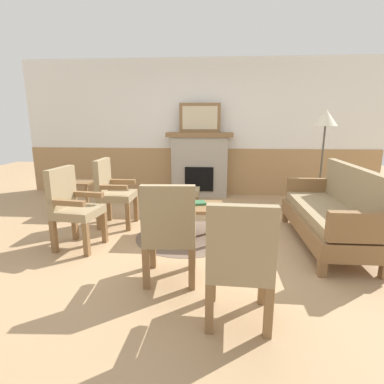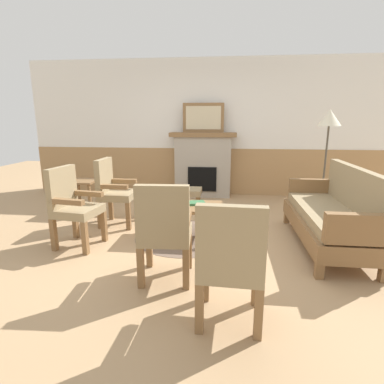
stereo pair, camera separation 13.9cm
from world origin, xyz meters
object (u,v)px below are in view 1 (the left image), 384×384
framed_picture (200,118)px  armchair_front_left (240,258)px  couch (331,214)px  armchair_by_window_left (72,204)px  footstool (188,193)px  fireplace (200,164)px  side_table (80,188)px  book_on_table (196,203)px  armchair_near_fireplace (112,190)px  floor_lamp_by_couch (325,125)px  coffee_table (186,209)px  armchair_front_center (170,228)px

framed_picture → armchair_front_left: bearing=-82.8°
couch → armchair_by_window_left: (-3.13, -0.32, 0.14)m
footstool → framed_picture: bearing=80.9°
fireplace → side_table: size_ratio=2.36×
framed_picture → book_on_table: bearing=-88.0°
armchair_near_fireplace → armchair_front_left: bearing=-51.6°
fireplace → armchair_near_fireplace: (-1.17, -1.89, -0.11)m
armchair_front_left → floor_lamp_by_couch: 3.46m
framed_picture → side_table: 2.59m
couch → book_on_table: bearing=174.4°
fireplace → floor_lamp_by_couch: (2.03, -1.04, 0.80)m
armchair_front_left → side_table: size_ratio=1.78×
coffee_table → armchair_by_window_left: size_ratio=0.98×
fireplace → floor_lamp_by_couch: floor_lamp_by_couch is taller
footstool → armchair_front_center: (0.06, -2.46, 0.25)m
fireplace → coffee_table: size_ratio=1.35×
book_on_table → armchair_front_center: 1.23m
framed_picture → floor_lamp_by_couch: framed_picture is taller
couch → coffee_table: bearing=176.7°
fireplace → armchair_front_center: (-0.10, -3.43, -0.11)m
couch → side_table: couch is taller
framed_picture → armchair_front_center: (-0.10, -3.43, -1.02)m
floor_lamp_by_couch → couch: bearing=-101.9°
framed_picture → armchair_front_left: (0.51, -4.01, -1.02)m
framed_picture → armchair_near_fireplace: 2.45m
armchair_front_left → footstool: bearing=102.3°
footstool → armchair_front_center: bearing=-88.7°
book_on_table → armchair_front_center: armchair_front_center is taller
fireplace → coffee_table: (-0.06, -2.28, -0.27)m
framed_picture → armchair_near_fireplace: (-1.17, -1.89, -1.02)m
footstool → side_table: size_ratio=0.73×
book_on_table → armchair_front_left: (0.43, -1.79, 0.08)m
side_table → floor_lamp_by_couch: 4.06m
coffee_table → framed_picture: bearing=88.5°
couch → coffee_table: size_ratio=1.88×
armchair_front_center → floor_lamp_by_couch: floor_lamp_by_couch is taller
coffee_table → armchair_front_left: size_ratio=0.98×
footstool → couch: bearing=-36.6°
coffee_table → couch: bearing=-3.3°
footstool → side_table: bearing=-167.1°
footstool → fireplace: bearing=80.9°
footstool → armchair_by_window_left: bearing=-125.3°
armchair_near_fireplace → fireplace: bearing=58.2°
couch → side_table: bearing=164.4°
book_on_table → footstool: bearing=100.5°
armchair_front_left → armchair_front_center: bearing=136.2°
footstool → armchair_front_center: armchair_front_center is taller
armchair_by_window_left → armchair_front_center: (1.28, -0.73, 0.00)m
armchair_near_fireplace → floor_lamp_by_couch: (3.20, 0.85, 0.91)m
book_on_table → fireplace: bearing=92.0°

